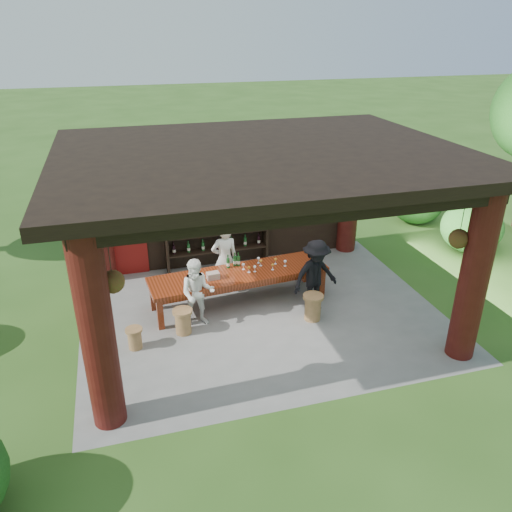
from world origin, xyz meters
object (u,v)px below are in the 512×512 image
object	(u,v)px
wine_shelf	(217,225)
guest_woman	(197,293)
tasting_table	(239,277)
stool_far_left	(135,338)
host	(225,259)
napkin_basket	(213,276)
stool_near_right	(313,306)
stool_near_left	(183,321)
guest_man	(315,276)

from	to	relation	value
wine_shelf	guest_woman	world-z (taller)	wine_shelf
tasting_table	stool_far_left	distance (m)	2.59
host	napkin_basket	bearing A→B (deg)	58.32
stool_near_right	guest_woman	size ratio (longest dim) A/B	0.39
host	napkin_basket	size ratio (longest dim) A/B	6.32
tasting_table	stool_near_left	world-z (taller)	tasting_table
stool_near_left	napkin_basket	size ratio (longest dim) A/B	2.01
host	guest_man	size ratio (longest dim) A/B	1.03
napkin_basket	wine_shelf	bearing A→B (deg)	75.99
host	guest_woman	distance (m)	1.44
wine_shelf	tasting_table	bearing A→B (deg)	-87.80
tasting_table	napkin_basket	world-z (taller)	napkin_basket
host	guest_man	world-z (taller)	host
stool_far_left	guest_woman	distance (m)	1.49
wine_shelf	napkin_basket	distance (m)	2.14
tasting_table	guest_man	size ratio (longest dim) A/B	2.47
guest_woman	napkin_basket	distance (m)	0.62
napkin_basket	stool_near_left	bearing A→B (deg)	-137.26
stool_near_left	host	bearing A→B (deg)	50.60
wine_shelf	stool_near_right	xyz separation A→B (m)	(1.38, -2.99, -0.83)
stool_far_left	host	xyz separation A→B (m)	(2.13, 1.69, 0.59)
stool_near_right	host	world-z (taller)	host
stool_far_left	host	distance (m)	2.79
stool_near_left	stool_far_left	distance (m)	0.99
guest_man	guest_woman	bearing A→B (deg)	166.54
host	guest_woman	bearing A→B (deg)	52.92
wine_shelf	stool_near_right	distance (m)	3.39
stool_near_left	stool_far_left	size ratio (longest dim) A/B	1.22
tasting_table	stool_near_right	size ratio (longest dim) A/B	6.98
tasting_table	guest_man	distance (m)	1.64
stool_far_left	wine_shelf	bearing A→B (deg)	53.60
stool_far_left	stool_near_right	bearing A→B (deg)	0.65
stool_near_right	guest_woman	distance (m)	2.39
stool_near_right	host	distance (m)	2.28
wine_shelf	stool_near_left	bearing A→B (deg)	-114.81
tasting_table	stool_near_left	xyz separation A→B (m)	(-1.35, -0.83, -0.36)
stool_near_left	guest_man	size ratio (longest dim) A/B	0.33
guest_man	wine_shelf	bearing A→B (deg)	109.71
stool_near_right	guest_man	xyz separation A→B (m)	(0.19, 0.38, 0.50)
napkin_basket	host	bearing A→B (deg)	60.47
wine_shelf	stool_near_left	world-z (taller)	wine_shelf
stool_near_left	napkin_basket	distance (m)	1.17
stool_near_right	tasting_table	bearing A→B (deg)	140.90
host	napkin_basket	distance (m)	0.83
tasting_table	stool_near_left	size ratio (longest dim) A/B	7.54
wine_shelf	guest_man	bearing A→B (deg)	-59.05
wine_shelf	stool_near_left	distance (m)	3.16
stool_far_left	napkin_basket	xyz separation A→B (m)	(1.72, 0.97, 0.59)
wine_shelf	host	world-z (taller)	wine_shelf
napkin_basket	stool_near_right	bearing A→B (deg)	-26.20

